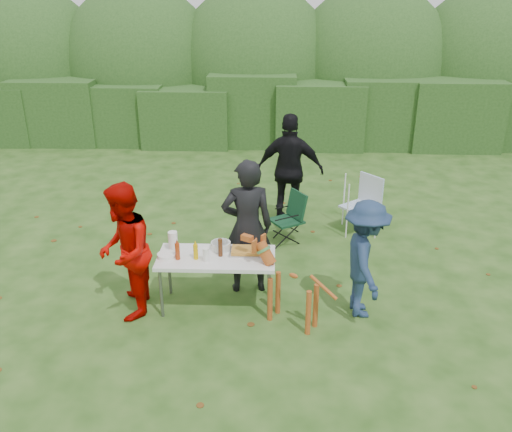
{
  "coord_description": "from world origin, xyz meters",
  "views": [
    {
      "loc": [
        0.61,
        -5.94,
        3.97
      ],
      "look_at": [
        0.35,
        0.88,
        1.0
      ],
      "focal_mm": 38.0,
      "sensor_mm": 36.0,
      "label": 1
    }
  ],
  "objects_px": {
    "folding_table": "(216,260)",
    "person_black_puffy": "(290,170)",
    "lawn_chair": "(360,205)",
    "mustard_bottle": "(196,252)",
    "person_red_jacket": "(125,252)",
    "beer_bottle": "(220,247)",
    "paper_towel_roll": "(173,241)",
    "child": "(365,259)",
    "ketchup_bottle": "(177,251)",
    "person_cook": "(247,227)",
    "dog": "(293,287)",
    "camping_chair": "(287,218)"
  },
  "relations": [
    {
      "from": "person_red_jacket",
      "to": "dog",
      "type": "relative_size",
      "value": 1.62
    },
    {
      "from": "mustard_bottle",
      "to": "beer_bottle",
      "type": "height_order",
      "value": "beer_bottle"
    },
    {
      "from": "person_black_puffy",
      "to": "ketchup_bottle",
      "type": "xyz_separation_m",
      "value": [
        -1.47,
        -2.85,
        -0.13
      ]
    },
    {
      "from": "mustard_bottle",
      "to": "paper_towel_roll",
      "type": "xyz_separation_m",
      "value": [
        -0.33,
        0.23,
        0.03
      ]
    },
    {
      "from": "dog",
      "to": "paper_towel_roll",
      "type": "distance_m",
      "value": 1.67
    },
    {
      "from": "person_black_puffy",
      "to": "camping_chair",
      "type": "height_order",
      "value": "person_black_puffy"
    },
    {
      "from": "folding_table",
      "to": "person_cook",
      "type": "xyz_separation_m",
      "value": [
        0.37,
        0.45,
        0.26
      ]
    },
    {
      "from": "person_red_jacket",
      "to": "mustard_bottle",
      "type": "height_order",
      "value": "person_red_jacket"
    },
    {
      "from": "folding_table",
      "to": "child",
      "type": "xyz_separation_m",
      "value": [
        1.88,
        -0.08,
        0.09
      ]
    },
    {
      "from": "folding_table",
      "to": "person_black_puffy",
      "type": "relative_size",
      "value": 0.77
    },
    {
      "from": "ketchup_bottle",
      "to": "beer_bottle",
      "type": "relative_size",
      "value": 0.92
    },
    {
      "from": "ketchup_bottle",
      "to": "paper_towel_roll",
      "type": "distance_m",
      "value": 0.27
    },
    {
      "from": "person_red_jacket",
      "to": "child",
      "type": "xyz_separation_m",
      "value": [
        2.99,
        0.12,
        -0.11
      ]
    },
    {
      "from": "child",
      "to": "lawn_chair",
      "type": "distance_m",
      "value": 2.54
    },
    {
      "from": "person_cook",
      "to": "folding_table",
      "type": "bearing_deg",
      "value": 41.69
    },
    {
      "from": "person_cook",
      "to": "child",
      "type": "relative_size",
      "value": 1.22
    },
    {
      "from": "person_cook",
      "to": "paper_towel_roll",
      "type": "height_order",
      "value": "person_cook"
    },
    {
      "from": "dog",
      "to": "ketchup_bottle",
      "type": "height_order",
      "value": "dog"
    },
    {
      "from": "lawn_chair",
      "to": "person_red_jacket",
      "type": "bearing_deg",
      "value": -1.13
    },
    {
      "from": "person_black_puffy",
      "to": "lawn_chair",
      "type": "relative_size",
      "value": 2.01
    },
    {
      "from": "ketchup_bottle",
      "to": "paper_towel_roll",
      "type": "xyz_separation_m",
      "value": [
        -0.1,
        0.25,
        0.02
      ]
    },
    {
      "from": "ketchup_bottle",
      "to": "lawn_chair",
      "type": "bearing_deg",
      "value": 43.49
    },
    {
      "from": "folding_table",
      "to": "dog",
      "type": "distance_m",
      "value": 1.06
    },
    {
      "from": "mustard_bottle",
      "to": "ketchup_bottle",
      "type": "height_order",
      "value": "ketchup_bottle"
    },
    {
      "from": "person_cook",
      "to": "ketchup_bottle",
      "type": "relative_size",
      "value": 8.61
    },
    {
      "from": "lawn_chair",
      "to": "ketchup_bottle",
      "type": "bearing_deg",
      "value": 3.89
    },
    {
      "from": "person_cook",
      "to": "person_red_jacket",
      "type": "distance_m",
      "value": 1.63
    },
    {
      "from": "person_red_jacket",
      "to": "person_black_puffy",
      "type": "distance_m",
      "value": 3.63
    },
    {
      "from": "dog",
      "to": "beer_bottle",
      "type": "height_order",
      "value": "dog"
    },
    {
      "from": "folding_table",
      "to": "paper_towel_roll",
      "type": "relative_size",
      "value": 5.77
    },
    {
      "from": "dog",
      "to": "lawn_chair",
      "type": "height_order",
      "value": "dog"
    },
    {
      "from": "mustard_bottle",
      "to": "paper_towel_roll",
      "type": "relative_size",
      "value": 0.77
    },
    {
      "from": "person_black_puffy",
      "to": "dog",
      "type": "bearing_deg",
      "value": 96.97
    },
    {
      "from": "paper_towel_roll",
      "to": "camping_chair",
      "type": "bearing_deg",
      "value": 50.39
    },
    {
      "from": "folding_table",
      "to": "camping_chair",
      "type": "xyz_separation_m",
      "value": [
        0.93,
        1.97,
        -0.26
      ]
    },
    {
      "from": "dog",
      "to": "folding_table",
      "type": "bearing_deg",
      "value": 11.2
    },
    {
      "from": "beer_bottle",
      "to": "person_cook",
      "type": "bearing_deg",
      "value": 54.12
    },
    {
      "from": "camping_chair",
      "to": "ketchup_bottle",
      "type": "xyz_separation_m",
      "value": [
        -1.41,
        -2.07,
        0.43
      ]
    },
    {
      "from": "folding_table",
      "to": "lawn_chair",
      "type": "xyz_separation_m",
      "value": [
        2.18,
        2.42,
        -0.2
      ]
    },
    {
      "from": "child",
      "to": "camping_chair",
      "type": "xyz_separation_m",
      "value": [
        -0.94,
        2.05,
        -0.35
      ]
    },
    {
      "from": "person_red_jacket",
      "to": "person_black_puffy",
      "type": "relative_size",
      "value": 0.9
    },
    {
      "from": "folding_table",
      "to": "lawn_chair",
      "type": "distance_m",
      "value": 3.27
    },
    {
      "from": "child",
      "to": "beer_bottle",
      "type": "relative_size",
      "value": 6.46
    },
    {
      "from": "ketchup_bottle",
      "to": "beer_bottle",
      "type": "xyz_separation_m",
      "value": [
        0.53,
        0.11,
        0.01
      ]
    },
    {
      "from": "beer_bottle",
      "to": "dog",
      "type": "bearing_deg",
      "value": -21.82
    },
    {
      "from": "beer_bottle",
      "to": "paper_towel_roll",
      "type": "bearing_deg",
      "value": 167.49
    },
    {
      "from": "folding_table",
      "to": "mustard_bottle",
      "type": "height_order",
      "value": "mustard_bottle"
    },
    {
      "from": "lawn_chair",
      "to": "mustard_bottle",
      "type": "relative_size",
      "value": 4.88
    },
    {
      "from": "person_black_puffy",
      "to": "mustard_bottle",
      "type": "relative_size",
      "value": 9.79
    },
    {
      "from": "person_cook",
      "to": "mustard_bottle",
      "type": "relative_size",
      "value": 9.47
    }
  ]
}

